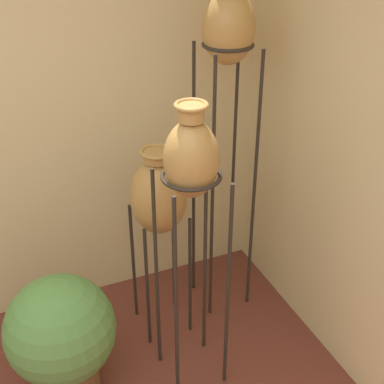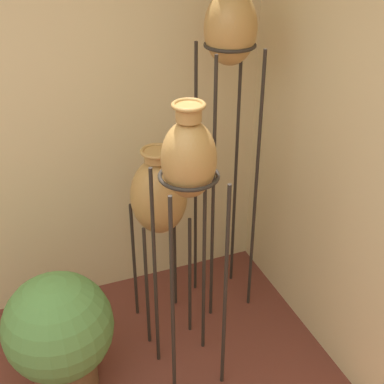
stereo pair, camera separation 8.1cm
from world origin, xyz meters
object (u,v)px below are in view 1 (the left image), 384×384
Objects in this scene: vase_stand_tall at (228,41)px; vase_stand_medium at (191,168)px; vase_stand_short at (159,198)px; potted_plant at (61,336)px.

vase_stand_tall reaches higher than vase_stand_medium.
vase_stand_medium is (-0.44, -0.53, -0.41)m from vase_stand_tall.
vase_stand_tall is at bearing 50.52° from vase_stand_medium.
vase_stand_short is 0.90m from potted_plant.
vase_stand_medium is 1.34× the size of vase_stand_short.
vase_stand_short reaches higher than potted_plant.
potted_plant is at bearing -160.83° from vase_stand_tall.
vase_stand_tall is at bearing 11.92° from vase_stand_short.
vase_stand_tall is 1.26× the size of vase_stand_medium.
vase_stand_short is at bearing -168.08° from vase_stand_tall.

